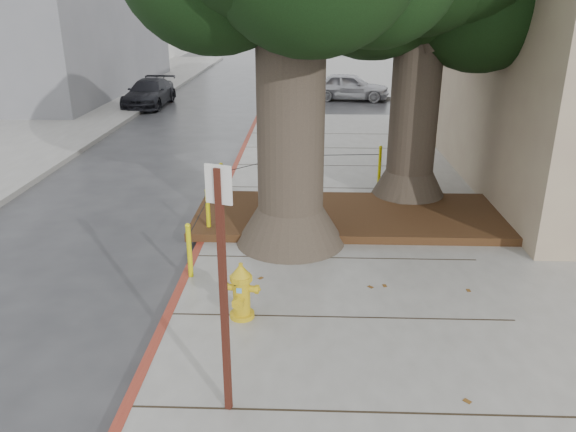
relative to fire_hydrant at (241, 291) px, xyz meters
name	(u,v)px	position (x,y,z in m)	size (l,w,h in m)	color
ground	(305,325)	(0.91, 0.05, -0.57)	(140.00, 140.00, 0.00)	#28282B
sidewalk_far	(402,73)	(6.91, 30.05, -0.49)	(16.00, 20.00, 0.15)	slate
curb_red	(200,248)	(-1.09, 2.55, -0.49)	(0.14, 26.00, 0.16)	maroon
planter_bed	(350,216)	(1.81, 3.95, -0.34)	(6.40, 2.60, 0.16)	black
bollard_ring	(267,188)	(0.04, 4.42, 0.10)	(3.79, 5.39, 0.95)	#D2C90B
fire_hydrant	(241,291)	(0.00, 0.00, 0.00)	(0.45, 0.42, 0.86)	gold
signpost	(223,281)	(0.07, -1.94, 1.18)	(0.27, 0.11, 2.82)	#471911
car_silver	(349,86)	(2.84, 20.02, 0.07)	(1.50, 3.72, 1.27)	#AFAFB4
car_red	(524,92)	(10.78, 19.40, -0.04)	(1.12, 3.22, 1.06)	maroon
car_dark	(149,93)	(-6.18, 18.02, 0.02)	(1.64, 4.03, 1.17)	black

